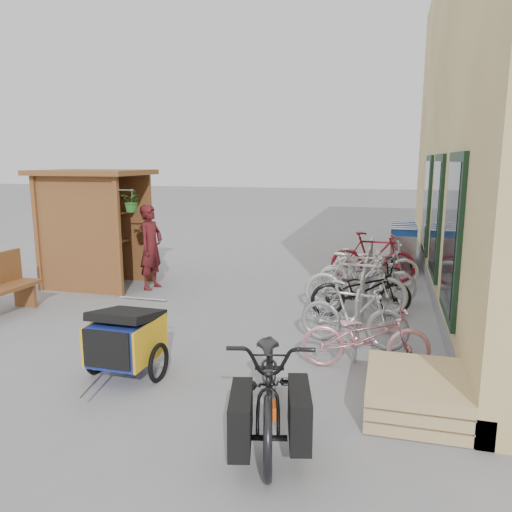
% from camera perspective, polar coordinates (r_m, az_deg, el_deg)
% --- Properties ---
extents(ground, '(80.00, 80.00, 0.00)m').
position_cam_1_polar(ground, '(7.48, -6.78, -9.48)').
color(ground, gray).
extents(kiosk, '(2.49, 1.65, 2.40)m').
position_cam_1_polar(kiosk, '(10.80, -18.41, 4.81)').
color(kiosk, brown).
rests_on(kiosk, ground).
extents(bike_rack, '(0.05, 5.35, 0.86)m').
position_cam_1_polar(bike_rack, '(9.14, 12.46, -2.50)').
color(bike_rack, '#A5A8AD').
rests_on(bike_rack, ground).
extents(pallet_stack, '(1.00, 1.20, 0.40)m').
position_cam_1_polar(pallet_stack, '(5.64, 17.76, -14.69)').
color(pallet_stack, tan).
rests_on(pallet_stack, ground).
extents(shopping_carts, '(0.60, 2.39, 1.08)m').
position_cam_1_polar(shopping_carts, '(13.01, 16.40, 1.77)').
color(shopping_carts, silver).
rests_on(shopping_carts, ground).
extents(child_trailer, '(0.91, 1.53, 0.90)m').
position_cam_1_polar(child_trailer, '(6.28, -14.64, -8.98)').
color(child_trailer, navy).
rests_on(child_trailer, ground).
extents(cargo_bike, '(1.19, 2.21, 1.10)m').
position_cam_1_polar(cargo_bike, '(4.85, 1.67, -14.11)').
color(cargo_bike, black).
rests_on(cargo_bike, ground).
extents(person_kiosk, '(0.50, 0.68, 1.72)m').
position_cam_1_polar(person_kiosk, '(10.33, -11.90, 1.00)').
color(person_kiosk, maroon).
rests_on(person_kiosk, ground).
extents(bike_0, '(1.67, 0.79, 0.84)m').
position_cam_1_polar(bike_0, '(6.50, 12.44, -8.92)').
color(bike_0, '#CA8390').
rests_on(bike_0, ground).
extents(bike_1, '(1.61, 0.72, 0.93)m').
position_cam_1_polar(bike_1, '(7.19, 11.09, -6.53)').
color(bike_1, '#9B9B9F').
rests_on(bike_1, ground).
extents(bike_2, '(1.82, 1.09, 0.90)m').
position_cam_1_polar(bike_2, '(8.57, 11.96, -3.83)').
color(bike_2, black).
rests_on(bike_2, ground).
extents(bike_3, '(1.77, 0.55, 1.05)m').
position_cam_1_polar(bike_3, '(8.68, 11.31, -3.09)').
color(bike_3, silver).
rests_on(bike_3, ground).
extents(bike_4, '(1.85, 0.76, 0.95)m').
position_cam_1_polar(bike_4, '(9.50, 12.53, -2.26)').
color(bike_4, '#9B9B9F').
rests_on(bike_4, ground).
extents(bike_5, '(1.58, 0.54, 0.94)m').
position_cam_1_polar(bike_5, '(9.80, 11.70, -1.86)').
color(bike_5, silver).
rests_on(bike_5, ground).
extents(bike_6, '(1.84, 0.82, 0.94)m').
position_cam_1_polar(bike_6, '(10.66, 13.42, -0.89)').
color(bike_6, silver).
rests_on(bike_6, ground).
extents(bike_7, '(1.81, 0.54, 1.08)m').
position_cam_1_polar(bike_7, '(11.03, 13.21, -0.12)').
color(bike_7, maroon).
rests_on(bike_7, ground).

